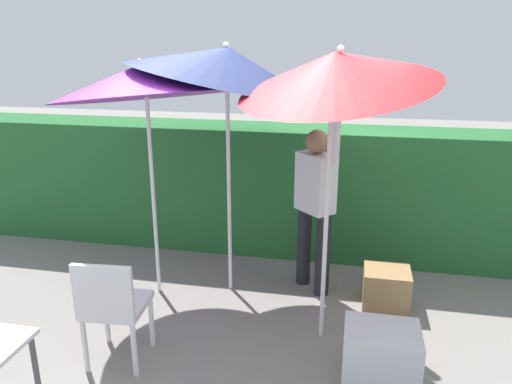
{
  "coord_description": "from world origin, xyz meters",
  "views": [
    {
      "loc": [
        0.81,
        -3.68,
        2.39
      ],
      "look_at": [
        0.0,
        0.3,
        1.1
      ],
      "focal_mm": 34.1,
      "sensor_mm": 36.0,
      "label": 1
    }
  ],
  "objects": [
    {
      "name": "person_vendor",
      "position": [
        0.49,
        0.7,
        0.93
      ],
      "size": [
        0.46,
        0.45,
        1.88
      ],
      "color": "black",
      "rests_on": "ground_plane"
    },
    {
      "name": "cooler_box",
      "position": [
        1.1,
        -0.59,
        0.21
      ],
      "size": [
        0.53,
        0.42,
        0.43
      ],
      "primitive_type": "cube",
      "color": "silver",
      "rests_on": "ground_plane"
    },
    {
      "name": "crate_cardboard",
      "position": [
        1.19,
        0.52,
        0.18
      ],
      "size": [
        0.42,
        0.37,
        0.35
      ],
      "primitive_type": "cube",
      "color": "#9E7A4C",
      "rests_on": "ground_plane"
    },
    {
      "name": "umbrella_yellow",
      "position": [
        0.66,
        -0.11,
        2.17
      ],
      "size": [
        1.51,
        1.48,
        2.52
      ],
      "color": "silver",
      "rests_on": "ground_plane"
    },
    {
      "name": "umbrella_rainbow",
      "position": [
        -1.0,
        0.32,
        2.04
      ],
      "size": [
        1.67,
        1.65,
        2.35
      ],
      "color": "silver",
      "rests_on": "ground_plane"
    },
    {
      "name": "ground_plane",
      "position": [
        0.0,
        0.0,
        0.0
      ],
      "size": [
        24.0,
        24.0,
        0.0
      ],
      "primitive_type": "plane",
      "color": "gray"
    },
    {
      "name": "hedge_row",
      "position": [
        0.0,
        1.63,
        0.72
      ],
      "size": [
        8.0,
        0.7,
        1.45
      ],
      "primitive_type": "cube",
      "color": "#23602D",
      "rests_on": "ground_plane"
    },
    {
      "name": "umbrella_orange",
      "position": [
        -0.32,
        0.56,
        2.16
      ],
      "size": [
        1.79,
        1.76,
        2.55
      ],
      "color": "silver",
      "rests_on": "ground_plane"
    },
    {
      "name": "chair_plastic",
      "position": [
        -0.86,
        -0.79,
        0.51
      ],
      "size": [
        0.47,
        0.47,
        0.89
      ],
      "color": "silver",
      "rests_on": "ground_plane"
    }
  ]
}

